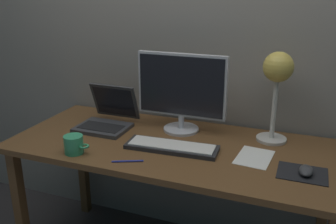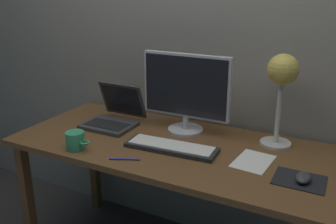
{
  "view_description": "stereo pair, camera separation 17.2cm",
  "coord_description": "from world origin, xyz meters",
  "px_view_note": "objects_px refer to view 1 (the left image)",
  "views": [
    {
      "loc": [
        0.58,
        -1.57,
        1.48
      ],
      "look_at": [
        -0.01,
        -0.05,
        0.92
      ],
      "focal_mm": 39.73,
      "sensor_mm": 36.0,
      "label": 1
    },
    {
      "loc": [
        0.74,
        -1.5,
        1.48
      ],
      "look_at": [
        -0.01,
        -0.05,
        0.92
      ],
      "focal_mm": 39.73,
      "sensor_mm": 36.0,
      "label": 2
    }
  ],
  "objects_px": {
    "monitor": "(182,90)",
    "coffee_mug": "(74,145)",
    "laptop": "(109,115)",
    "pen": "(128,161)",
    "keyboard_main": "(172,147)",
    "mouse": "(306,171)",
    "desk_lamp": "(277,76)"
  },
  "relations": [
    {
      "from": "mouse",
      "to": "coffee_mug",
      "type": "bearing_deg",
      "value": -170.83
    },
    {
      "from": "coffee_mug",
      "to": "pen",
      "type": "xyz_separation_m",
      "value": [
        0.27,
        0.0,
        -0.04
      ]
    },
    {
      "from": "mouse",
      "to": "pen",
      "type": "xyz_separation_m",
      "value": [
        -0.74,
        -0.16,
        -0.02
      ]
    },
    {
      "from": "monitor",
      "to": "keyboard_main",
      "type": "distance_m",
      "value": 0.32
    },
    {
      "from": "coffee_mug",
      "to": "mouse",
      "type": "bearing_deg",
      "value": 9.17
    },
    {
      "from": "monitor",
      "to": "coffee_mug",
      "type": "height_order",
      "value": "monitor"
    },
    {
      "from": "laptop",
      "to": "pen",
      "type": "relative_size",
      "value": 2.06
    },
    {
      "from": "laptop",
      "to": "coffee_mug",
      "type": "distance_m",
      "value": 0.37
    },
    {
      "from": "coffee_mug",
      "to": "pen",
      "type": "bearing_deg",
      "value": 1.0
    },
    {
      "from": "coffee_mug",
      "to": "pen",
      "type": "relative_size",
      "value": 0.88
    },
    {
      "from": "desk_lamp",
      "to": "pen",
      "type": "height_order",
      "value": "desk_lamp"
    },
    {
      "from": "monitor",
      "to": "mouse",
      "type": "relative_size",
      "value": 4.93
    },
    {
      "from": "laptop",
      "to": "pen",
      "type": "height_order",
      "value": "laptop"
    },
    {
      "from": "keyboard_main",
      "to": "laptop",
      "type": "xyz_separation_m",
      "value": [
        -0.43,
        0.17,
        0.05
      ]
    },
    {
      "from": "monitor",
      "to": "desk_lamp",
      "type": "distance_m",
      "value": 0.48
    },
    {
      "from": "monitor",
      "to": "desk_lamp",
      "type": "height_order",
      "value": "desk_lamp"
    },
    {
      "from": "monitor",
      "to": "pen",
      "type": "bearing_deg",
      "value": -102.69
    },
    {
      "from": "monitor",
      "to": "keyboard_main",
      "type": "xyz_separation_m",
      "value": [
        0.04,
        -0.24,
        -0.21
      ]
    },
    {
      "from": "keyboard_main",
      "to": "mouse",
      "type": "bearing_deg",
      "value": -3.69
    },
    {
      "from": "monitor",
      "to": "pen",
      "type": "relative_size",
      "value": 3.38
    },
    {
      "from": "monitor",
      "to": "mouse",
      "type": "distance_m",
      "value": 0.73
    },
    {
      "from": "monitor",
      "to": "desk_lamp",
      "type": "bearing_deg",
      "value": 4.65
    },
    {
      "from": "keyboard_main",
      "to": "desk_lamp",
      "type": "relative_size",
      "value": 1.0
    },
    {
      "from": "keyboard_main",
      "to": "monitor",
      "type": "bearing_deg",
      "value": 98.67
    },
    {
      "from": "mouse",
      "to": "keyboard_main",
      "type": "bearing_deg",
      "value": 176.31
    },
    {
      "from": "laptop",
      "to": "pen",
      "type": "xyz_separation_m",
      "value": [
        0.3,
        -0.36,
        -0.06
      ]
    },
    {
      "from": "keyboard_main",
      "to": "mouse",
      "type": "relative_size",
      "value": 4.66
    },
    {
      "from": "keyboard_main",
      "to": "desk_lamp",
      "type": "height_order",
      "value": "desk_lamp"
    },
    {
      "from": "laptop",
      "to": "coffee_mug",
      "type": "xyz_separation_m",
      "value": [
        0.03,
        -0.37,
        -0.02
      ]
    },
    {
      "from": "keyboard_main",
      "to": "laptop",
      "type": "bearing_deg",
      "value": 158.86
    },
    {
      "from": "coffee_mug",
      "to": "pen",
      "type": "height_order",
      "value": "coffee_mug"
    },
    {
      "from": "pen",
      "to": "coffee_mug",
      "type": "bearing_deg",
      "value": -179.0
    }
  ]
}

